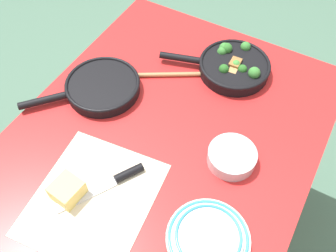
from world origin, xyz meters
TOP-DOWN VIEW (x-y plane):
  - ground_plane at (0.00, 0.00)m, footprint 14.00×14.00m
  - dining_table_red at (0.00, 0.00)m, footprint 1.06×0.88m
  - skillet_broccoli at (-0.33, 0.07)m, footprint 0.24×0.37m
  - skillet_eggs at (-0.03, -0.27)m, footprint 0.33×0.31m
  - wooden_spoon at (-0.15, -0.19)m, footprint 0.22×0.34m
  - parchment_sheet at (0.30, -0.06)m, footprint 0.39×0.35m
  - grater_knife at (0.23, -0.04)m, footprint 0.23×0.16m
  - cheese_block at (0.32, -0.13)m, footprint 0.08×0.08m
  - dinner_plate_stack at (0.25, 0.26)m, footprint 0.21×0.21m
  - prep_bowl_steel at (0.01, 0.21)m, footprint 0.14×0.14m

SIDE VIEW (x-z plane):
  - ground_plane at x=0.00m, z-range 0.00..0.00m
  - dining_table_red at x=0.00m, z-range 0.27..1.00m
  - parchment_sheet at x=0.30m, z-range 0.72..0.72m
  - wooden_spoon at x=-0.15m, z-range 0.72..0.74m
  - grater_knife at x=0.23m, z-range 0.72..0.74m
  - dinner_plate_stack at x=0.25m, z-range 0.72..0.75m
  - prep_bowl_steel at x=0.01m, z-range 0.72..0.77m
  - skillet_eggs at x=-0.03m, z-range 0.72..0.77m
  - skillet_broccoli at x=-0.33m, z-range 0.72..0.78m
  - cheese_block at x=0.32m, z-range 0.72..0.78m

